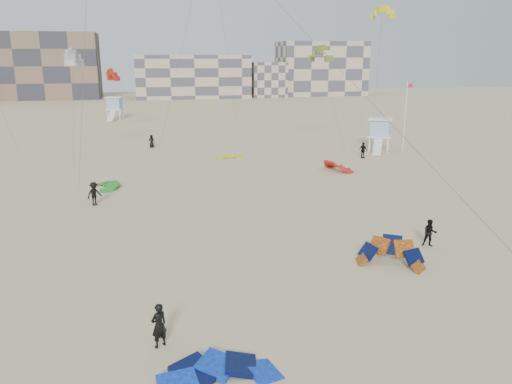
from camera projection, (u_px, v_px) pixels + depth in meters
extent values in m
plane|color=tan|center=(244.00, 325.00, 21.34)|extent=(320.00, 320.00, 0.00)
imported|color=black|center=(159.00, 325.00, 19.51)|extent=(0.81, 0.73, 1.85)
imported|color=black|center=(430.00, 233.00, 30.06)|extent=(1.00, 0.89, 1.69)
imported|color=black|center=(94.00, 194.00, 38.52)|extent=(1.36, 1.26, 1.84)
imported|color=black|center=(363.00, 150.00, 56.81)|extent=(0.92, 1.15, 1.83)
imported|color=black|center=(152.00, 141.00, 63.57)|extent=(0.87, 0.62, 1.65)
imported|color=black|center=(385.00, 128.00, 76.45)|extent=(0.77, 1.53, 1.58)
cylinder|color=#3F3F3F|center=(84.00, 67.00, 38.91)|extent=(2.07, 3.15, 18.79)
cylinder|color=#3F3F3F|center=(337.00, 67.00, 34.06)|extent=(9.70, 28.50, 19.01)
cylinder|color=#3F3F3F|center=(74.00, 111.00, 49.97)|extent=(0.09, 7.67, 9.96)
cylinder|color=#3F3F3F|center=(185.00, 32.00, 55.81)|extent=(6.12, 10.49, 25.71)
cylinder|color=#3F3F3F|center=(333.00, 103.00, 55.69)|extent=(0.72, 7.22, 10.37)
cylinder|color=#3F3F3F|center=(377.00, 74.00, 72.46)|extent=(2.82, 6.70, 15.82)
cylinder|color=#3F3F3F|center=(227.00, 52.00, 76.89)|extent=(2.27, 5.37, 21.91)
cylinder|color=#3F3F3F|center=(133.00, 101.00, 75.98)|extent=(5.58, 0.68, 7.52)
cube|color=white|center=(379.00, 136.00, 61.10)|extent=(3.73, 3.73, 0.14)
cube|color=#92B2C8|center=(380.00, 128.00, 60.82)|extent=(3.07, 3.07, 1.96)
cube|color=white|center=(380.00, 119.00, 60.55)|extent=(3.86, 3.86, 0.16)
cube|color=white|center=(389.00, 147.00, 58.85)|extent=(2.21, 2.90, 1.62)
cube|color=white|center=(115.00, 109.00, 92.85)|extent=(3.41, 3.41, 0.14)
cube|color=#92B2C8|center=(115.00, 103.00, 92.57)|extent=(2.80, 2.80, 2.04)
cube|color=white|center=(114.00, 97.00, 92.28)|extent=(3.53, 3.53, 0.16)
cube|color=white|center=(115.00, 116.00, 90.51)|extent=(1.63, 3.05, 1.69)
cylinder|color=white|center=(405.00, 118.00, 59.11)|extent=(0.11, 0.11, 8.50)
cube|color=#B6183F|center=(410.00, 86.00, 58.21)|extent=(0.64, 0.02, 0.42)
cube|color=brown|center=(47.00, 66.00, 139.23)|extent=(28.00, 14.00, 18.00)
cube|color=#C1A98D|center=(192.00, 76.00, 144.50)|extent=(32.00, 16.00, 12.00)
cube|color=#C1A98D|center=(321.00, 69.00, 154.14)|extent=(26.00, 14.00, 16.00)
cube|color=#C1A98D|center=(267.00, 80.00, 147.42)|extent=(10.00, 10.00, 10.00)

